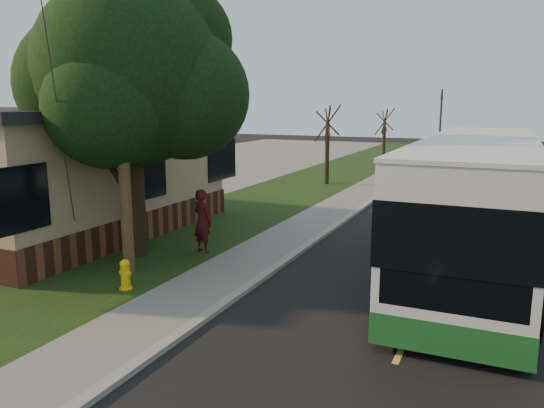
# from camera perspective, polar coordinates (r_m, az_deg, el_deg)

# --- Properties ---
(ground) EXTENTS (120.00, 120.00, 0.00)m
(ground) POSITION_cam_1_polar(r_m,az_deg,el_deg) (11.93, -5.50, -11.13)
(ground) COLOR black
(ground) RESTS_ON ground
(road) EXTENTS (8.00, 80.00, 0.01)m
(road) POSITION_cam_1_polar(r_m,az_deg,el_deg) (20.15, 19.14, -2.53)
(road) COLOR black
(road) RESTS_ON ground
(curb) EXTENTS (0.25, 80.00, 0.12)m
(curb) POSITION_cam_1_polar(r_m,az_deg,el_deg) (20.82, 8.14, -1.45)
(curb) COLOR gray
(curb) RESTS_ON ground
(sidewalk) EXTENTS (2.00, 80.00, 0.08)m
(sidewalk) POSITION_cam_1_polar(r_m,az_deg,el_deg) (21.12, 5.53, -1.28)
(sidewalk) COLOR slate
(sidewalk) RESTS_ON ground
(grass_verge) EXTENTS (5.00, 80.00, 0.07)m
(grass_verge) POSITION_cam_1_polar(r_m,az_deg,el_deg) (22.44, -2.97, -0.53)
(grass_verge) COLOR black
(grass_verge) RESTS_ON ground
(building_lot) EXTENTS (15.00, 80.00, 0.04)m
(building_lot) POSITION_cam_1_polar(r_m,az_deg,el_deg) (28.35, -21.30, 1.09)
(building_lot) COLOR slate
(building_lot) RESTS_ON ground
(fire_hydrant) EXTENTS (0.32, 0.32, 0.74)m
(fire_hydrant) POSITION_cam_1_polar(r_m,az_deg,el_deg) (13.19, -15.50, -7.32)
(fire_hydrant) COLOR yellow
(fire_hydrant) RESTS_ON grass_verge
(utility_pole) EXTENTS (2.86, 3.21, 9.07)m
(utility_pole) POSITION_cam_1_polar(r_m,az_deg,el_deg) (13.78, -16.05, 11.17)
(utility_pole) COLOR #473321
(utility_pole) RESTS_ON ground
(leafy_tree) EXTENTS (6.30, 6.00, 7.80)m
(leafy_tree) POSITION_cam_1_polar(r_m,az_deg,el_deg) (15.62, -14.67, 13.12)
(leafy_tree) COLOR black
(leafy_tree) RESTS_ON grass_verge
(bare_tree_near) EXTENTS (1.38, 1.21, 4.31)m
(bare_tree_near) POSITION_cam_1_polar(r_m,az_deg,el_deg) (29.12, 5.96, 6.24)
(bare_tree_near) COLOR black
(bare_tree_near) RESTS_ON grass_verge
(bare_tree_far) EXTENTS (1.38, 1.21, 4.03)m
(bare_tree_far) POSITION_cam_1_polar(r_m,az_deg,el_deg) (40.57, 11.97, 7.14)
(bare_tree_far) COLOR black
(bare_tree_far) RESTS_ON grass_verge
(traffic_signal) EXTENTS (0.18, 0.22, 5.50)m
(traffic_signal) POSITION_cam_1_polar(r_m,az_deg,el_deg) (43.90, 17.67, 8.65)
(traffic_signal) COLOR #2D2D30
(traffic_signal) RESTS_ON ground
(transit_bus) EXTENTS (3.01, 13.06, 3.53)m
(transit_bus) POSITION_cam_1_polar(r_m,az_deg,el_deg) (15.58, 21.18, 0.60)
(transit_bus) COLOR silver
(transit_bus) RESTS_ON ground
(skateboarder) EXTENTS (0.80, 0.64, 1.90)m
(skateboarder) POSITION_cam_1_polar(r_m,az_deg,el_deg) (15.79, -7.50, -1.82)
(skateboarder) COLOR #460E12
(skateboarder) RESTS_ON grass_verge
(dumpster) EXTENTS (1.78, 1.63, 1.27)m
(dumpster) POSITION_cam_1_polar(r_m,az_deg,el_deg) (24.62, -13.74, 1.71)
(dumpster) COLOR black
(dumpster) RESTS_ON building_lot
(distant_car) EXTENTS (2.26, 4.76, 1.57)m
(distant_car) POSITION_cam_1_polar(r_m,az_deg,el_deg) (38.88, 18.79, 4.84)
(distant_car) COLOR black
(distant_car) RESTS_ON ground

